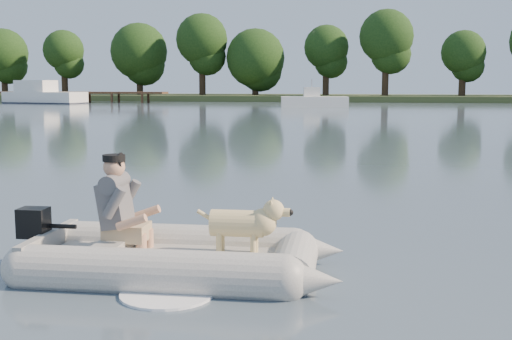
% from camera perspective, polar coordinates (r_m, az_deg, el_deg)
% --- Properties ---
extents(water, '(160.00, 160.00, 0.00)m').
position_cam_1_polar(water, '(7.32, -2.24, -7.73)').
color(water, slate).
rests_on(water, ground).
extents(shore_bank, '(160.00, 12.00, 0.70)m').
position_cam_1_polar(shore_bank, '(68.94, 8.23, 6.32)').
color(shore_bank, '#47512D').
rests_on(shore_bank, water).
extents(dock, '(18.00, 2.00, 1.04)m').
position_cam_1_polar(dock, '(64.99, -15.70, 6.26)').
color(dock, '#4C331E').
rests_on(dock, water).
extents(treeline, '(84.66, 7.35, 9.27)m').
position_cam_1_polar(treeline, '(68.19, 13.21, 10.42)').
color(treeline, '#332316').
rests_on(treeline, shore_bank).
extents(dinghy, '(4.27, 2.71, 1.31)m').
position_cam_1_polar(dinghy, '(6.62, -6.98, -4.50)').
color(dinghy, gray).
rests_on(dinghy, water).
extents(man, '(0.70, 0.60, 1.02)m').
position_cam_1_polar(man, '(6.83, -12.26, -2.73)').
color(man, '#57575B').
rests_on(man, dinghy).
extents(dog, '(0.89, 0.33, 0.59)m').
position_cam_1_polar(dog, '(6.55, -1.68, -5.17)').
color(dog, '#D4BC7A').
rests_on(dog, dinghy).
extents(outboard_motor, '(0.40, 0.28, 0.74)m').
position_cam_1_polar(outboard_motor, '(7.24, -19.09, -5.95)').
color(outboard_motor, black).
rests_on(outboard_motor, dinghy).
extents(cabin_cruiser, '(8.59, 4.68, 2.52)m').
position_cam_1_polar(cabin_cruiser, '(62.80, -18.29, 6.61)').
color(cabin_cruiser, white).
rests_on(cabin_cruiser, water).
extents(motorboat, '(5.66, 2.82, 2.29)m').
position_cam_1_polar(motorboat, '(51.01, 5.21, 6.76)').
color(motorboat, white).
rests_on(motorboat, water).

